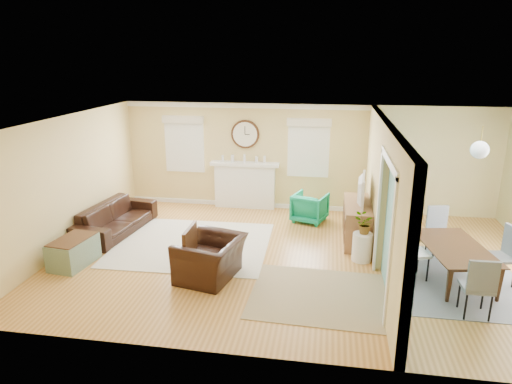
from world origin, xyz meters
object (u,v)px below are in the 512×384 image
(sofa, at_px, (116,218))
(eames_chair, at_px, (210,259))
(credenza, at_px, (357,222))
(green_chair, at_px, (310,207))
(dining_table, at_px, (455,263))

(sofa, height_order, eames_chair, eames_chair)
(eames_chair, relative_size, credenza, 0.72)
(eames_chair, distance_m, credenza, 3.33)
(eames_chair, relative_size, green_chair, 1.52)
(sofa, distance_m, credenza, 5.14)
(eames_chair, distance_m, dining_table, 4.19)
(green_chair, distance_m, credenza, 1.40)
(credenza, distance_m, dining_table, 2.18)
(green_chair, height_order, dining_table, green_chair)
(sofa, height_order, green_chair, green_chair)
(sofa, relative_size, green_chair, 2.98)
(sofa, bearing_deg, credenza, -79.50)
(eames_chair, bearing_deg, dining_table, 111.32)
(eames_chair, height_order, green_chair, eames_chair)
(sofa, xyz_separation_m, green_chair, (4.11, 1.35, 0.01))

